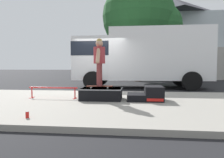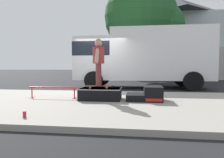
{
  "view_description": "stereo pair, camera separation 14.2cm",
  "coord_description": "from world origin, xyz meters",
  "px_view_note": "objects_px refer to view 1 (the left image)",
  "views": [
    {
      "loc": [
        1.66,
        -8.7,
        1.11
      ],
      "look_at": [
        0.87,
        -1.31,
        0.67
      ],
      "focal_mm": 32.45,
      "sensor_mm": 36.0,
      "label": 1
    },
    {
      "loc": [
        1.8,
        -8.69,
        1.11
      ],
      "look_at": [
        0.87,
        -1.31,
        0.67
      ],
      "focal_mm": 32.45,
      "sensor_mm": 36.0,
      "label": 2
    }
  ],
  "objects_px": {
    "street_tree_main": "(142,19)",
    "grind_rail": "(53,90)",
    "skater_kid": "(99,58)",
    "skate_box": "(101,93)",
    "soda_can": "(27,115)",
    "skateboard": "(99,86)",
    "box_truck": "(140,56)",
    "kicker_ramp": "(148,94)"
  },
  "relations": [
    {
      "from": "skate_box",
      "to": "skateboard",
      "type": "xyz_separation_m",
      "value": [
        -0.05,
        -0.05,
        0.22
      ]
    },
    {
      "from": "grind_rail",
      "to": "box_truck",
      "type": "xyz_separation_m",
      "value": [
        2.86,
        4.76,
        1.31
      ]
    },
    {
      "from": "skate_box",
      "to": "box_truck",
      "type": "xyz_separation_m",
      "value": [
        1.29,
        4.85,
        1.39
      ]
    },
    {
      "from": "skateboard",
      "to": "skater_kid",
      "type": "height_order",
      "value": "skater_kid"
    },
    {
      "from": "kicker_ramp",
      "to": "skater_kid",
      "type": "xyz_separation_m",
      "value": [
        -1.46,
        -0.05,
        1.08
      ]
    },
    {
      "from": "skate_box",
      "to": "skateboard",
      "type": "distance_m",
      "value": 0.23
    },
    {
      "from": "street_tree_main",
      "to": "kicker_ramp",
      "type": "bearing_deg",
      "value": -91.24
    },
    {
      "from": "skate_box",
      "to": "soda_can",
      "type": "xyz_separation_m",
      "value": [
        -1.08,
        -2.37,
        -0.13
      ]
    },
    {
      "from": "skate_box",
      "to": "skateboard",
      "type": "height_order",
      "value": "skateboard"
    },
    {
      "from": "grind_rail",
      "to": "street_tree_main",
      "type": "xyz_separation_m",
      "value": [
        3.19,
        9.72,
        4.37
      ]
    },
    {
      "from": "grind_rail",
      "to": "kicker_ramp",
      "type": "bearing_deg",
      "value": -1.79
    },
    {
      "from": "box_truck",
      "to": "kicker_ramp",
      "type": "bearing_deg",
      "value": -88.65
    },
    {
      "from": "skateboard",
      "to": "soda_can",
      "type": "height_order",
      "value": "skateboard"
    },
    {
      "from": "grind_rail",
      "to": "soda_can",
      "type": "relative_size",
      "value": 12.54
    },
    {
      "from": "soda_can",
      "to": "skater_kid",
      "type": "bearing_deg",
      "value": 66.11
    },
    {
      "from": "kicker_ramp",
      "to": "box_truck",
      "type": "xyz_separation_m",
      "value": [
        -0.11,
        4.85,
        1.4
      ]
    },
    {
      "from": "grind_rail",
      "to": "street_tree_main",
      "type": "height_order",
      "value": "street_tree_main"
    },
    {
      "from": "street_tree_main",
      "to": "skater_kid",
      "type": "bearing_deg",
      "value": -99.64
    },
    {
      "from": "soda_can",
      "to": "box_truck",
      "type": "bearing_deg",
      "value": 71.78
    },
    {
      "from": "street_tree_main",
      "to": "soda_can",
      "type": "bearing_deg",
      "value": -102.51
    },
    {
      "from": "skater_kid",
      "to": "box_truck",
      "type": "distance_m",
      "value": 5.09
    },
    {
      "from": "street_tree_main",
      "to": "grind_rail",
      "type": "bearing_deg",
      "value": -108.17
    },
    {
      "from": "skater_kid",
      "to": "grind_rail",
      "type": "bearing_deg",
      "value": 174.75
    },
    {
      "from": "skate_box",
      "to": "box_truck",
      "type": "distance_m",
      "value": 5.21
    },
    {
      "from": "kicker_ramp",
      "to": "skater_kid",
      "type": "distance_m",
      "value": 1.82
    },
    {
      "from": "kicker_ramp",
      "to": "box_truck",
      "type": "height_order",
      "value": "box_truck"
    },
    {
      "from": "grind_rail",
      "to": "skater_kid",
      "type": "bearing_deg",
      "value": -5.25
    },
    {
      "from": "soda_can",
      "to": "street_tree_main",
      "type": "height_order",
      "value": "street_tree_main"
    },
    {
      "from": "skater_kid",
      "to": "box_truck",
      "type": "height_order",
      "value": "box_truck"
    },
    {
      "from": "kicker_ramp",
      "to": "skateboard",
      "type": "distance_m",
      "value": 1.48
    },
    {
      "from": "skate_box",
      "to": "soda_can",
      "type": "height_order",
      "value": "skate_box"
    },
    {
      "from": "grind_rail",
      "to": "skater_kid",
      "type": "distance_m",
      "value": 1.81
    },
    {
      "from": "kicker_ramp",
      "to": "street_tree_main",
      "type": "xyz_separation_m",
      "value": [
        0.21,
        9.81,
        4.46
      ]
    },
    {
      "from": "skate_box",
      "to": "street_tree_main",
      "type": "distance_m",
      "value": 10.89
    },
    {
      "from": "kicker_ramp",
      "to": "box_truck",
      "type": "distance_m",
      "value": 5.05
    },
    {
      "from": "skater_kid",
      "to": "skate_box",
      "type": "bearing_deg",
      "value": 41.31
    },
    {
      "from": "skater_kid",
      "to": "street_tree_main",
      "type": "distance_m",
      "value": 10.55
    },
    {
      "from": "grind_rail",
      "to": "street_tree_main",
      "type": "bearing_deg",
      "value": 71.83
    },
    {
      "from": "skater_kid",
      "to": "soda_can",
      "type": "distance_m",
      "value": 2.81
    },
    {
      "from": "skateboard",
      "to": "soda_can",
      "type": "relative_size",
      "value": 6.32
    },
    {
      "from": "skate_box",
      "to": "skateboard",
      "type": "relative_size",
      "value": 1.56
    },
    {
      "from": "skate_box",
      "to": "street_tree_main",
      "type": "relative_size",
      "value": 0.16
    }
  ]
}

